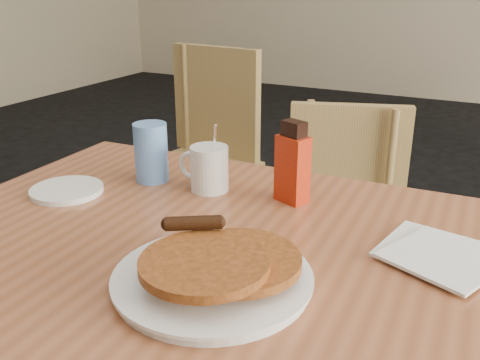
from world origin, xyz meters
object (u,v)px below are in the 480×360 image
chair_wall_extra (205,141)px  pancake_plate (213,271)px  main_table (234,263)px  coffee_mug (208,168)px  syrup_bottle (293,165)px  chair_main_far (337,215)px  blue_tumbler (151,152)px

chair_wall_extra → pancake_plate: chair_wall_extra is taller
main_table → coffee_mug: size_ratio=8.21×
pancake_plate → syrup_bottle: 0.37m
main_table → chair_wall_extra: 1.30m
main_table → pancake_plate: bearing=-75.5°
coffee_mug → syrup_bottle: syrup_bottle is taller
main_table → chair_main_far: chair_main_far is taller
main_table → blue_tumbler: size_ratio=9.53×
chair_main_far → coffee_mug: coffee_mug is taller
syrup_bottle → blue_tumbler: (-0.34, -0.03, -0.01)m
chair_wall_extra → syrup_bottle: (0.72, -0.86, 0.28)m
coffee_mug → syrup_bottle: bearing=-5.3°
chair_wall_extra → chair_main_far: bearing=-19.0°
coffee_mug → syrup_bottle: size_ratio=0.91×
pancake_plate → coffee_mug: bearing=121.3°
coffee_mug → main_table: bearing=-62.5°
chair_main_far → blue_tumbler: bearing=-135.3°
blue_tumbler → coffee_mug: bearing=2.9°
main_table → coffee_mug: 0.28m
coffee_mug → syrup_bottle: (0.19, 0.02, 0.03)m
main_table → blue_tumbler: bearing=148.6°
main_table → chair_wall_extra: size_ratio=1.39×
chair_main_far → blue_tumbler: blue_tumbler is taller
pancake_plate → coffee_mug: (-0.21, 0.34, 0.03)m
syrup_bottle → chair_main_far: bearing=116.9°
coffee_mug → blue_tumbler: (-0.15, -0.01, 0.02)m
chair_wall_extra → syrup_bottle: bearing=-42.9°
main_table → syrup_bottle: size_ratio=7.43×
pancake_plate → blue_tumbler: blue_tumbler is taller
pancake_plate → blue_tumbler: 0.48m
pancake_plate → syrup_bottle: syrup_bottle is taller
main_table → coffee_mug: coffee_mug is taller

